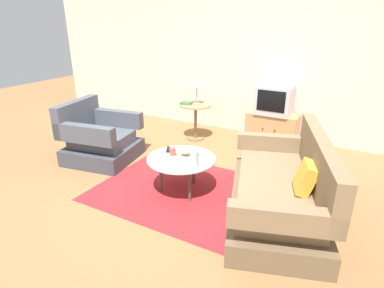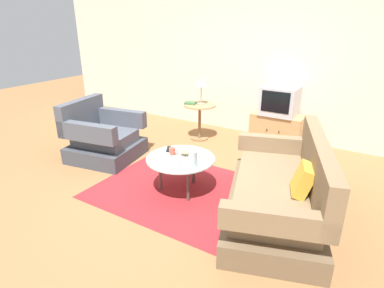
{
  "view_description": "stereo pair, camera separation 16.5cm",
  "coord_description": "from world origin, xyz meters",
  "px_view_note": "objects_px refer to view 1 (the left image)",
  "views": [
    {
      "loc": [
        1.97,
        -3.09,
        2.04
      ],
      "look_at": [
        0.16,
        0.18,
        0.55
      ],
      "focal_mm": 29.64,
      "sensor_mm": 36.0,
      "label": 1
    },
    {
      "loc": [
        2.11,
        -3.01,
        2.04
      ],
      "look_at": [
        0.16,
        0.18,
        0.55
      ],
      "focal_mm": 29.64,
      "sensor_mm": 36.0,
      "label": 2
    }
  ],
  "objects_px": {
    "tv_stand": "(272,127)",
    "vase": "(195,157)",
    "television": "(275,100)",
    "tv_remote_silver": "(177,167)",
    "armchair": "(99,140)",
    "book": "(186,103)",
    "couch": "(282,192)",
    "side_table": "(196,114)",
    "tv_remote_dark": "(168,149)",
    "table_lamp": "(197,83)",
    "mug": "(173,152)",
    "bowl": "(186,153)",
    "coffee_table": "(181,161)"
  },
  "relations": [
    {
      "from": "table_lamp",
      "to": "armchair",
      "type": "bearing_deg",
      "value": -120.79
    },
    {
      "from": "couch",
      "to": "table_lamp",
      "type": "bearing_deg",
      "value": 31.03
    },
    {
      "from": "mug",
      "to": "book",
      "type": "bearing_deg",
      "value": 114.64
    },
    {
      "from": "table_lamp",
      "to": "tv_remote_silver",
      "type": "height_order",
      "value": "table_lamp"
    },
    {
      "from": "book",
      "to": "side_table",
      "type": "bearing_deg",
      "value": 4.74
    },
    {
      "from": "coffee_table",
      "to": "table_lamp",
      "type": "bearing_deg",
      "value": 112.37
    },
    {
      "from": "armchair",
      "to": "tv_remote_dark",
      "type": "bearing_deg",
      "value": 75.6
    },
    {
      "from": "side_table",
      "to": "mug",
      "type": "distance_m",
      "value": 1.79
    },
    {
      "from": "vase",
      "to": "mug",
      "type": "distance_m",
      "value": 0.45
    },
    {
      "from": "mug",
      "to": "tv_stand",
      "type": "bearing_deg",
      "value": 74.08
    },
    {
      "from": "tv_stand",
      "to": "tv_remote_dark",
      "type": "xyz_separation_m",
      "value": [
        -0.77,
        -2.15,
        0.21
      ]
    },
    {
      "from": "armchair",
      "to": "couch",
      "type": "height_order",
      "value": "couch"
    },
    {
      "from": "couch",
      "to": "tv_remote_silver",
      "type": "height_order",
      "value": "couch"
    },
    {
      "from": "tv_stand",
      "to": "side_table",
      "type": "bearing_deg",
      "value": -155.84
    },
    {
      "from": "tv_remote_silver",
      "to": "couch",
      "type": "bearing_deg",
      "value": -73.0
    },
    {
      "from": "table_lamp",
      "to": "tv_remote_silver",
      "type": "bearing_deg",
      "value": -67.92
    },
    {
      "from": "side_table",
      "to": "tv_stand",
      "type": "relative_size",
      "value": 0.74
    },
    {
      "from": "mug",
      "to": "bowl",
      "type": "xyz_separation_m",
      "value": [
        0.15,
        0.06,
        -0.02
      ]
    },
    {
      "from": "table_lamp",
      "to": "book",
      "type": "xyz_separation_m",
      "value": [
        -0.17,
        -0.07,
        -0.36
      ]
    },
    {
      "from": "tv_stand",
      "to": "book",
      "type": "distance_m",
      "value": 1.57
    },
    {
      "from": "couch",
      "to": "side_table",
      "type": "xyz_separation_m",
      "value": [
        -1.96,
        1.66,
        0.17
      ]
    },
    {
      "from": "television",
      "to": "tv_remote_silver",
      "type": "height_order",
      "value": "television"
    },
    {
      "from": "coffee_table",
      "to": "armchair",
      "type": "bearing_deg",
      "value": 171.46
    },
    {
      "from": "tv_remote_dark",
      "to": "tv_remote_silver",
      "type": "distance_m",
      "value": 0.54
    },
    {
      "from": "couch",
      "to": "tv_remote_silver",
      "type": "bearing_deg",
      "value": 88.12
    },
    {
      "from": "couch",
      "to": "table_lamp",
      "type": "distance_m",
      "value": 2.66
    },
    {
      "from": "tv_stand",
      "to": "table_lamp",
      "type": "relative_size",
      "value": 1.83
    },
    {
      "from": "side_table",
      "to": "vase",
      "type": "relative_size",
      "value": 2.34
    },
    {
      "from": "vase",
      "to": "couch",
      "type": "bearing_deg",
      "value": 12.65
    },
    {
      "from": "tv_stand",
      "to": "vase",
      "type": "xyz_separation_m",
      "value": [
        -0.23,
        -2.43,
        0.33
      ]
    },
    {
      "from": "coffee_table",
      "to": "tv_stand",
      "type": "height_order",
      "value": "tv_stand"
    },
    {
      "from": "side_table",
      "to": "television",
      "type": "bearing_deg",
      "value": 23.38
    },
    {
      "from": "television",
      "to": "book",
      "type": "bearing_deg",
      "value": -156.96
    },
    {
      "from": "tv_remote_silver",
      "to": "tv_stand",
      "type": "bearing_deg",
      "value": -8.42
    },
    {
      "from": "armchair",
      "to": "television",
      "type": "xyz_separation_m",
      "value": [
        2.11,
        2.02,
        0.44
      ]
    },
    {
      "from": "tv_stand",
      "to": "armchair",
      "type": "bearing_deg",
      "value": -135.96
    },
    {
      "from": "armchair",
      "to": "book",
      "type": "distance_m",
      "value": 1.63
    },
    {
      "from": "couch",
      "to": "vase",
      "type": "xyz_separation_m",
      "value": [
        -0.96,
        -0.22,
        0.29
      ]
    },
    {
      "from": "television",
      "to": "vase",
      "type": "xyz_separation_m",
      "value": [
        -0.23,
        -2.41,
        -0.17
      ]
    },
    {
      "from": "table_lamp",
      "to": "couch",
      "type": "bearing_deg",
      "value": -40.71
    },
    {
      "from": "armchair",
      "to": "couch",
      "type": "relative_size",
      "value": 0.53
    },
    {
      "from": "television",
      "to": "tv_remote_silver",
      "type": "relative_size",
      "value": 3.59
    },
    {
      "from": "coffee_table",
      "to": "mug",
      "type": "bearing_deg",
      "value": 166.33
    },
    {
      "from": "armchair",
      "to": "tv_stand",
      "type": "xyz_separation_m",
      "value": [
        2.11,
        2.04,
        -0.05
      ]
    },
    {
      "from": "armchair",
      "to": "tv_remote_silver",
      "type": "height_order",
      "value": "armchair"
    },
    {
      "from": "side_table",
      "to": "vase",
      "type": "distance_m",
      "value": 2.13
    },
    {
      "from": "coffee_table",
      "to": "tv_remote_dark",
      "type": "bearing_deg",
      "value": 154.18
    },
    {
      "from": "television",
      "to": "vase",
      "type": "relative_size",
      "value": 2.12
    },
    {
      "from": "mug",
      "to": "vase",
      "type": "bearing_deg",
      "value": -24.18
    },
    {
      "from": "tv_stand",
      "to": "table_lamp",
      "type": "distance_m",
      "value": 1.54
    }
  ]
}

